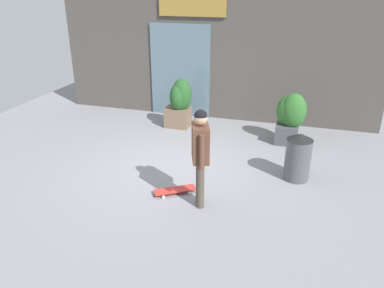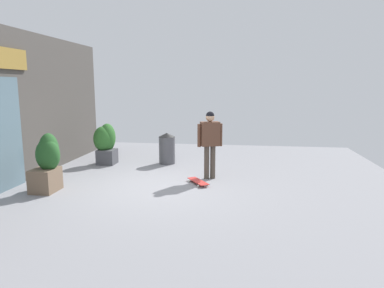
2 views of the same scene
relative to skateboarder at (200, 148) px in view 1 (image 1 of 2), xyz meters
The scene contains 7 objects.
ground_plane 1.83m from the skateboarder, 127.02° to the left, with size 12.00×12.00×0.00m, color gray.
building_facade 4.75m from the skateboarder, 101.49° to the left, with size 8.69×0.31×3.66m.
skateboarder is the anchor object (origin of this frame).
skateboard 1.14m from the skateboarder, 156.53° to the left, with size 0.75×0.60×0.08m.
planter_box_left 3.52m from the skateboarder, 68.92° to the left, with size 0.68×0.64×1.21m.
planter_box_right 3.82m from the skateboarder, 113.68° to the left, with size 0.69×0.59×1.30m.
trash_bin 2.17m from the skateboarder, 42.99° to the left, with size 0.49×0.49×0.94m.
Camera 1 is at (2.37, -6.54, 3.51)m, focal length 35.26 mm.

